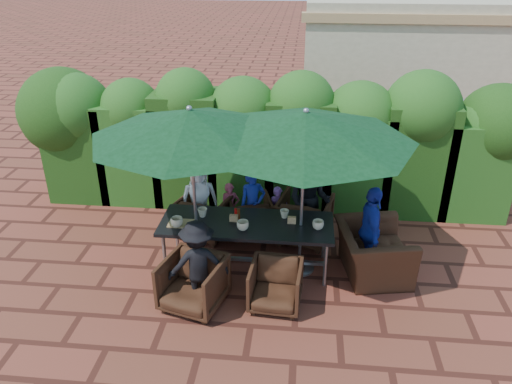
# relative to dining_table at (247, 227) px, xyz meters

# --- Properties ---
(ground) EXTENTS (80.00, 80.00, 0.00)m
(ground) POSITION_rel_dining_table_xyz_m (0.20, -0.19, -0.68)
(ground) COLOR brown
(ground) RESTS_ON ground
(dining_table) EXTENTS (2.48, 0.90, 0.75)m
(dining_table) POSITION_rel_dining_table_xyz_m (0.00, 0.00, 0.00)
(dining_table) COLOR black
(dining_table) RESTS_ON ground
(umbrella_left) EXTENTS (2.71, 2.71, 2.46)m
(umbrella_left) POSITION_rel_dining_table_xyz_m (-0.73, -0.03, 1.54)
(umbrella_left) COLOR gray
(umbrella_left) RESTS_ON ground
(umbrella_right) EXTENTS (2.93, 2.93, 2.46)m
(umbrella_right) POSITION_rel_dining_table_xyz_m (0.78, 0.02, 1.54)
(umbrella_right) COLOR gray
(umbrella_right) RESTS_ON ground
(chair_far_left) EXTENTS (0.93, 0.90, 0.77)m
(chair_far_left) POSITION_rel_dining_table_xyz_m (-0.78, 0.84, -0.29)
(chair_far_left) COLOR black
(chair_far_left) RESTS_ON ground
(chair_far_mid) EXTENTS (0.83, 0.80, 0.70)m
(chair_far_mid) POSITION_rel_dining_table_xyz_m (-0.07, 0.99, -0.32)
(chair_far_mid) COLOR black
(chair_far_mid) RESTS_ON ground
(chair_far_right) EXTENTS (0.96, 0.92, 0.83)m
(chair_far_right) POSITION_rel_dining_table_xyz_m (0.83, 0.86, -0.26)
(chair_far_right) COLOR black
(chair_far_right) RESTS_ON ground
(chair_near_left) EXTENTS (0.92, 0.88, 0.77)m
(chair_near_left) POSITION_rel_dining_table_xyz_m (-0.59, -0.96, -0.29)
(chair_near_left) COLOR black
(chair_near_left) RESTS_ON ground
(chair_near_right) EXTENTS (0.71, 0.67, 0.69)m
(chair_near_right) POSITION_rel_dining_table_xyz_m (0.48, -0.85, -0.33)
(chair_near_right) COLOR black
(chair_near_right) RESTS_ON ground
(chair_end_right) EXTENTS (0.90, 1.22, 0.97)m
(chair_end_right) POSITION_rel_dining_table_xyz_m (1.82, 0.02, -0.19)
(chair_end_right) COLOR black
(chair_end_right) RESTS_ON ground
(adult_far_left) EXTENTS (0.70, 0.54, 1.24)m
(adult_far_left) POSITION_rel_dining_table_xyz_m (-0.88, 0.92, -0.06)
(adult_far_left) COLOR white
(adult_far_left) RESTS_ON ground
(adult_far_mid) EXTENTS (0.51, 0.47, 1.15)m
(adult_far_mid) POSITION_rel_dining_table_xyz_m (-0.01, 0.89, -0.10)
(adult_far_mid) COLOR #1D2B9D
(adult_far_mid) RESTS_ON ground
(adult_far_right) EXTENTS (0.76, 0.58, 1.42)m
(adult_far_right) POSITION_rel_dining_table_xyz_m (0.89, 0.87, 0.03)
(adult_far_right) COLOR black
(adult_far_right) RESTS_ON ground
(adult_near_left) EXTENTS (0.85, 0.56, 1.22)m
(adult_near_left) POSITION_rel_dining_table_xyz_m (-0.53, -0.88, -0.07)
(adult_near_left) COLOR black
(adult_near_left) RESTS_ON ground
(adult_end_right) EXTENTS (0.46, 0.82, 1.34)m
(adult_end_right) POSITION_rel_dining_table_xyz_m (1.76, 0.09, -0.00)
(adult_end_right) COLOR #1D2B9D
(adult_end_right) RESTS_ON ground
(child_left) EXTENTS (0.36, 0.31, 0.86)m
(child_left) POSITION_rel_dining_table_xyz_m (-0.39, 1.02, -0.25)
(child_left) COLOR #CF4965
(child_left) RESTS_ON ground
(child_right) EXTENTS (0.33, 0.29, 0.82)m
(child_right) POSITION_rel_dining_table_xyz_m (0.39, 1.03, -0.26)
(child_right) COLOR purple
(child_right) RESTS_ON ground
(pedestrian_a) EXTENTS (1.47, 1.36, 1.58)m
(pedestrian_a) POSITION_rel_dining_table_xyz_m (1.68, 4.00, 0.12)
(pedestrian_a) COLOR green
(pedestrian_a) RESTS_ON ground
(pedestrian_b) EXTENTS (0.79, 0.53, 1.54)m
(pedestrian_b) POSITION_rel_dining_table_xyz_m (2.83, 4.26, 0.09)
(pedestrian_b) COLOR #CF4965
(pedestrian_b) RESTS_ON ground
(pedestrian_c) EXTENTS (1.08, 0.61, 1.61)m
(pedestrian_c) POSITION_rel_dining_table_xyz_m (3.75, 4.03, 0.13)
(pedestrian_c) COLOR #93949B
(pedestrian_c) RESTS_ON ground
(cup_a) EXTENTS (0.17, 0.17, 0.14)m
(cup_a) POSITION_rel_dining_table_xyz_m (-0.96, -0.20, 0.14)
(cup_a) COLOR beige
(cup_a) RESTS_ON dining_table
(cup_b) EXTENTS (0.14, 0.14, 0.13)m
(cup_b) POSITION_rel_dining_table_xyz_m (-0.66, 0.12, 0.14)
(cup_b) COLOR beige
(cup_b) RESTS_ON dining_table
(cup_c) EXTENTS (0.17, 0.17, 0.13)m
(cup_c) POSITION_rel_dining_table_xyz_m (-0.03, -0.20, 0.14)
(cup_c) COLOR beige
(cup_c) RESTS_ON dining_table
(cup_d) EXTENTS (0.13, 0.13, 0.12)m
(cup_d) POSITION_rel_dining_table_xyz_m (0.53, 0.20, 0.13)
(cup_d) COLOR beige
(cup_d) RESTS_ON dining_table
(cup_e) EXTENTS (0.16, 0.16, 0.13)m
(cup_e) POSITION_rel_dining_table_xyz_m (1.01, -0.07, 0.14)
(cup_e) COLOR beige
(cup_e) RESTS_ON dining_table
(ketchup_bottle) EXTENTS (0.04, 0.04, 0.17)m
(ketchup_bottle) POSITION_rel_dining_table_xyz_m (-0.17, 0.09, 0.16)
(ketchup_bottle) COLOR #B20C0A
(ketchup_bottle) RESTS_ON dining_table
(sauce_bottle) EXTENTS (0.04, 0.04, 0.17)m
(sauce_bottle) POSITION_rel_dining_table_xyz_m (-0.12, 0.08, 0.16)
(sauce_bottle) COLOR #4C230C
(sauce_bottle) RESTS_ON dining_table
(serving_tray) EXTENTS (0.35, 0.25, 0.02)m
(serving_tray) POSITION_rel_dining_table_xyz_m (-0.93, -0.13, 0.08)
(serving_tray) COLOR #A27F4E
(serving_tray) RESTS_ON dining_table
(number_block_left) EXTENTS (0.12, 0.06, 0.10)m
(number_block_left) POSITION_rel_dining_table_xyz_m (-0.19, 0.02, 0.12)
(number_block_left) COLOR tan
(number_block_left) RESTS_ON dining_table
(number_block_right) EXTENTS (0.12, 0.06, 0.10)m
(number_block_right) POSITION_rel_dining_table_xyz_m (0.64, 0.05, 0.12)
(number_block_right) COLOR tan
(number_block_right) RESTS_ON dining_table
(hedge_wall) EXTENTS (9.10, 1.60, 2.52)m
(hedge_wall) POSITION_rel_dining_table_xyz_m (0.02, 2.13, 0.68)
(hedge_wall) COLOR #17350E
(hedge_wall) RESTS_ON ground
(building) EXTENTS (6.20, 3.08, 3.20)m
(building) POSITION_rel_dining_table_xyz_m (3.70, 6.80, 0.93)
(building) COLOR beige
(building) RESTS_ON ground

